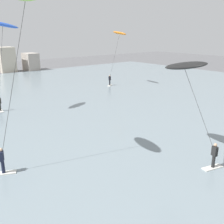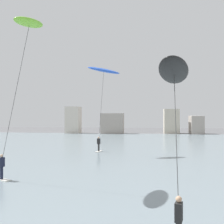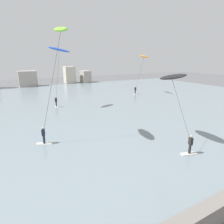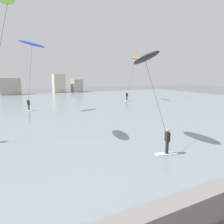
# 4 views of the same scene
# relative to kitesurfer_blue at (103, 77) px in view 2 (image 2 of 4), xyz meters

# --- Properties ---
(water_bay) EXTENTS (84.00, 52.00, 0.10)m
(water_bay) POSITION_rel_kitesurfer_blue_xyz_m (2.34, 2.10, -8.12)
(water_bay) COLOR gray
(water_bay) RESTS_ON ground
(far_shore_buildings) EXTENTS (28.46, 5.09, 5.69)m
(far_shore_buildings) POSITION_rel_kitesurfer_blue_xyz_m (1.61, 29.20, -5.78)
(far_shore_buildings) COLOR beige
(far_shore_buildings) RESTS_ON ground
(kitesurfer_blue) EXTENTS (3.59, 3.16, 9.31)m
(kitesurfer_blue) POSITION_rel_kitesurfer_blue_xyz_m (0.00, 0.00, 0.00)
(kitesurfer_blue) COLOR silver
(kitesurfer_blue) RESTS_ON water_bay
(kitesurfer_black) EXTENTS (2.00, 5.03, 6.60)m
(kitesurfer_black) POSITION_rel_kitesurfer_blue_xyz_m (5.51, -17.04, -2.45)
(kitesurfer_black) COLOR silver
(kitesurfer_black) RESTS_ON water_bay
(kitesurfer_lime) EXTENTS (3.45, 3.26, 10.28)m
(kitesurfer_lime) POSITION_rel_kitesurfer_blue_xyz_m (-2.88, -12.45, 0.83)
(kitesurfer_lime) COLOR silver
(kitesurfer_lime) RESTS_ON water_bay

